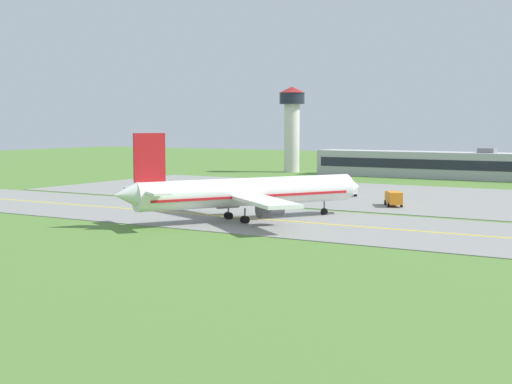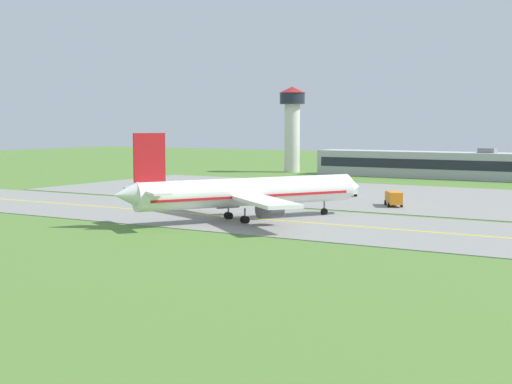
{
  "view_description": "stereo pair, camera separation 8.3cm",
  "coord_description": "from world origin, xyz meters",
  "px_view_note": "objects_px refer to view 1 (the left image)",
  "views": [
    {
      "loc": [
        61.99,
        -91.91,
        13.96
      ],
      "look_at": [
        6.69,
        0.08,
        4.0
      ],
      "focal_mm": 51.89,
      "sensor_mm": 36.0,
      "label": 1
    },
    {
      "loc": [
        62.06,
        -91.87,
        13.96
      ],
      "look_at": [
        6.69,
        0.08,
        4.0
      ],
      "focal_mm": 51.89,
      "sensor_mm": 36.0,
      "label": 2
    }
  ],
  "objects_px": {
    "airplane_lead": "(246,192)",
    "service_truck_catering": "(346,188)",
    "control_tower": "(292,120)",
    "service_truck_fuel": "(176,186)",
    "service_truck_pushback": "(393,198)"
  },
  "relations": [
    {
      "from": "airplane_lead",
      "to": "service_truck_fuel",
      "type": "height_order",
      "value": "airplane_lead"
    },
    {
      "from": "control_tower",
      "to": "service_truck_fuel",
      "type": "bearing_deg",
      "value": -80.45
    },
    {
      "from": "service_truck_fuel",
      "to": "service_truck_catering",
      "type": "distance_m",
      "value": 33.42
    },
    {
      "from": "control_tower",
      "to": "airplane_lead",
      "type": "bearing_deg",
      "value": -65.25
    },
    {
      "from": "service_truck_fuel",
      "to": "service_truck_pushback",
      "type": "relative_size",
      "value": 0.93
    },
    {
      "from": "service_truck_fuel",
      "to": "service_truck_catering",
      "type": "height_order",
      "value": "same"
    },
    {
      "from": "airplane_lead",
      "to": "control_tower",
      "type": "height_order",
      "value": "control_tower"
    },
    {
      "from": "airplane_lead",
      "to": "service_truck_catering",
      "type": "bearing_deg",
      "value": 93.78
    },
    {
      "from": "airplane_lead",
      "to": "control_tower",
      "type": "distance_m",
      "value": 108.43
    },
    {
      "from": "service_truck_catering",
      "to": "airplane_lead",
      "type": "bearing_deg",
      "value": -86.22
    },
    {
      "from": "service_truck_catering",
      "to": "service_truck_pushback",
      "type": "distance_m",
      "value": 19.13
    },
    {
      "from": "airplane_lead",
      "to": "control_tower",
      "type": "xyz_separation_m",
      "value": [
        -45.18,
        97.99,
        10.74
      ]
    },
    {
      "from": "airplane_lead",
      "to": "service_truck_catering",
      "type": "xyz_separation_m",
      "value": [
        -2.71,
        40.98,
        -2.6
      ]
    },
    {
      "from": "service_truck_fuel",
      "to": "airplane_lead",
      "type": "bearing_deg",
      "value": -39.62
    },
    {
      "from": "service_truck_fuel",
      "to": "service_truck_pushback",
      "type": "bearing_deg",
      "value": 0.98
    }
  ]
}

